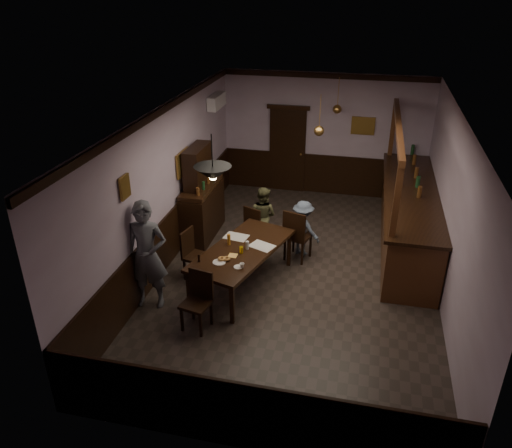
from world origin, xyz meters
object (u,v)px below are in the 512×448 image
(chair_far_left, at_px, (255,226))
(coffee_cup, at_px, (242,265))
(chair_far_right, at_px, (296,233))
(person_seated_left, at_px, (263,216))
(bar_counter, at_px, (408,217))
(dining_table, at_px, (242,252))
(chair_near, at_px, (198,297))
(sideboard, at_px, (201,201))
(person_seated_right, at_px, (303,228))
(pendant_brass_mid, at_px, (319,131))
(pendant_brass_far, at_px, (337,109))
(person_standing, at_px, (147,255))
(pendant_iron, at_px, (213,173))
(soda_can, at_px, (241,250))
(chair_side, at_px, (193,252))

(chair_far_left, xyz_separation_m, coffee_cup, (0.24, -1.98, 0.29))
(chair_far_right, bearing_deg, person_seated_left, -16.67)
(chair_far_left, relative_size, bar_counter, 0.21)
(chair_far_right, bearing_deg, dining_table, 71.53)
(chair_near, height_order, sideboard, sideboard)
(person_seated_right, xyz_separation_m, bar_counter, (2.02, 0.85, 0.07))
(chair_far_right, height_order, bar_counter, bar_counter)
(pendant_brass_mid, bearing_deg, person_seated_right, -98.78)
(dining_table, bearing_deg, chair_far_right, 53.86)
(pendant_brass_far, bearing_deg, bar_counter, -46.78)
(person_standing, height_order, coffee_cup, person_standing)
(chair_far_right, height_order, pendant_brass_far, pendant_brass_far)
(chair_far_left, distance_m, bar_counter, 3.09)
(dining_table, distance_m, person_standing, 1.65)
(pendant_brass_mid, bearing_deg, chair_far_left, -142.66)
(chair_far_left, relative_size, person_standing, 0.50)
(pendant_iron, bearing_deg, dining_table, 73.41)
(coffee_cup, bearing_deg, person_seated_left, 110.31)
(person_seated_right, xyz_separation_m, coffee_cup, (-0.72, -1.98, 0.23))
(person_standing, distance_m, sideboard, 2.59)
(chair_near, xyz_separation_m, person_seated_left, (0.40, 2.88, 0.10))
(person_standing, relative_size, pendant_iron, 2.67)
(chair_far_right, height_order, pendant_brass_mid, pendant_brass_mid)
(chair_far_right, bearing_deg, coffee_cup, 87.36)
(soda_can, bearing_deg, pendant_brass_far, 74.23)
(chair_far_left, height_order, sideboard, sideboard)
(dining_table, xyz_separation_m, coffee_cup, (0.16, -0.63, 0.11))
(chair_far_right, bearing_deg, soda_can, 75.90)
(soda_can, distance_m, pendant_iron, 1.73)
(coffee_cup, bearing_deg, dining_table, 120.65)
(dining_table, height_order, chair_near, chair_near)
(person_seated_right, bearing_deg, chair_far_right, 99.91)
(chair_far_right, relative_size, pendant_brass_far, 1.31)
(person_seated_right, height_order, sideboard, sideboard)
(chair_far_left, bearing_deg, bar_counter, -139.27)
(coffee_cup, bearing_deg, pendant_brass_mid, 89.85)
(person_standing, relative_size, bar_counter, 0.42)
(person_seated_right, relative_size, pendant_brass_mid, 1.40)
(person_standing, xyz_separation_m, sideboard, (0.05, 2.58, -0.15))
(chair_near, relative_size, chair_side, 1.02)
(chair_side, distance_m, sideboard, 1.68)
(chair_near, distance_m, pendant_brass_far, 5.78)
(coffee_cup, xyz_separation_m, pendant_brass_far, (1.04, 4.64, 1.50))
(pendant_brass_mid, bearing_deg, pendant_brass_far, 83.78)
(person_standing, distance_m, pendant_brass_far, 5.70)
(chair_far_right, relative_size, chair_near, 1.11)
(chair_side, xyz_separation_m, person_seated_right, (1.82, 1.29, 0.05))
(person_seated_left, relative_size, pendant_brass_mid, 1.54)
(soda_can, height_order, pendant_brass_far, pendant_brass_far)
(pendant_iron, xyz_separation_m, pendant_brass_far, (1.43, 4.78, -0.11))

